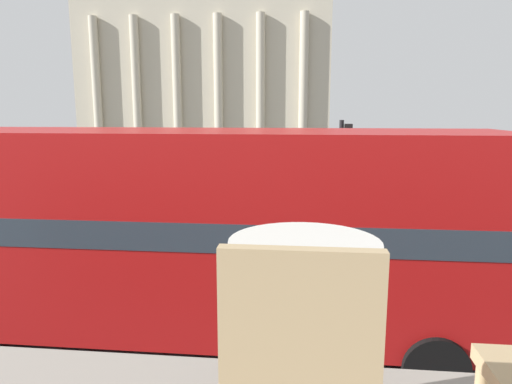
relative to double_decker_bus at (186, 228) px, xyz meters
The scene contains 8 objects.
double_decker_bus is the anchor object (origin of this frame).
cafe_dining_table 6.44m from the double_decker_bus, 70.92° to the right, with size 0.60×0.60×0.73m.
cafe_chair_0 6.98m from the double_decker_bus, 72.59° to the right, with size 0.40×0.40×0.91m.
plaza_building_left 47.51m from the double_decker_bus, 101.00° to the left, with size 27.84×13.55×16.81m.
traffic_light_near 5.63m from the double_decker_bus, 56.36° to the left, with size 0.42×0.24×4.01m.
traffic_light_mid 11.37m from the double_decker_bus, 71.17° to the left, with size 0.42×0.24×3.33m.
pedestrian_white 25.19m from the double_decker_bus, 72.80° to the left, with size 0.32×0.32×1.59m.
pedestrian_red 10.21m from the double_decker_bus, 49.92° to the left, with size 0.32×0.32×1.80m.
Camera 1 is at (0.88, -2.08, 4.26)m, focal length 32.00 mm.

